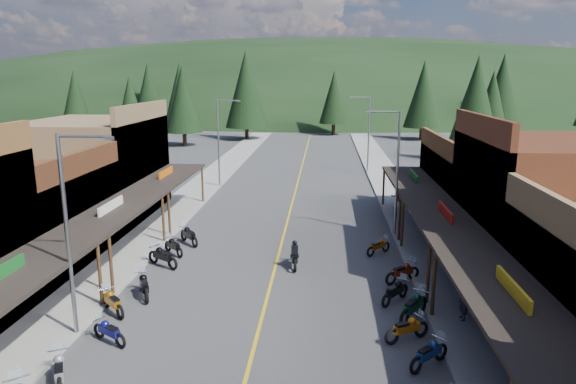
% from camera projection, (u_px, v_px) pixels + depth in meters
% --- Properties ---
extents(ground, '(220.00, 220.00, 0.00)m').
position_uv_depth(ground, '(271.00, 282.00, 25.60)').
color(ground, '#38383A').
rests_on(ground, ground).
extents(centerline, '(0.15, 90.00, 0.01)m').
position_uv_depth(centerline, '(295.00, 193.00, 45.06)').
color(centerline, gold).
rests_on(centerline, ground).
extents(sidewalk_west, '(3.40, 94.00, 0.15)m').
position_uv_depth(sidewalk_west, '(197.00, 190.00, 45.65)').
color(sidewalk_west, gray).
rests_on(sidewalk_west, ground).
extents(sidewalk_east, '(3.40, 94.00, 0.15)m').
position_uv_depth(sidewalk_east, '(395.00, 194.00, 44.43)').
color(sidewalk_east, gray).
rests_on(sidewalk_east, ground).
extents(shop_west_2, '(10.90, 9.00, 6.20)m').
position_uv_depth(shop_west_2, '(21.00, 218.00, 27.66)').
color(shop_west_2, '#3F2111').
rests_on(shop_west_2, ground).
extents(shop_west_3, '(10.90, 10.20, 8.20)m').
position_uv_depth(shop_west_3, '(96.00, 169.00, 36.78)').
color(shop_west_3, brown).
rests_on(shop_west_3, ground).
extents(shop_east_2, '(10.90, 9.00, 8.20)m').
position_uv_depth(shop_east_2, '(550.00, 210.00, 25.51)').
color(shop_east_2, '#562B19').
rests_on(shop_east_2, ground).
extents(shop_east_3, '(10.90, 10.20, 6.20)m').
position_uv_depth(shop_east_3, '(488.00, 188.00, 35.07)').
color(shop_east_3, '#4C2D16').
rests_on(shop_east_3, ground).
extents(streetlight_0, '(2.16, 0.18, 8.00)m').
position_uv_depth(streetlight_0, '(70.00, 228.00, 19.27)').
color(streetlight_0, gray).
rests_on(streetlight_0, ground).
extents(streetlight_1, '(2.16, 0.18, 8.00)m').
position_uv_depth(streetlight_1, '(220.00, 139.00, 46.50)').
color(streetlight_1, gray).
rests_on(streetlight_1, ground).
extents(streetlight_2, '(2.16, 0.18, 8.00)m').
position_uv_depth(streetlight_2, '(395.00, 168.00, 31.91)').
color(streetlight_2, gray).
rests_on(streetlight_2, ground).
extents(streetlight_3, '(2.16, 0.18, 8.00)m').
position_uv_depth(streetlight_3, '(367.00, 131.00, 53.31)').
color(streetlight_3, gray).
rests_on(streetlight_3, ground).
extents(ridge_hill, '(310.00, 140.00, 60.00)m').
position_uv_depth(ridge_hill, '(317.00, 110.00, 156.92)').
color(ridge_hill, black).
rests_on(ridge_hill, ground).
extents(pine_0, '(5.04, 5.04, 11.00)m').
position_uv_depth(pine_0, '(75.00, 97.00, 87.28)').
color(pine_0, black).
rests_on(pine_0, ground).
extents(pine_1, '(5.88, 5.88, 12.50)m').
position_uv_depth(pine_1, '(180.00, 92.00, 93.78)').
color(pine_1, black).
rests_on(pine_1, ground).
extents(pine_2, '(6.72, 6.72, 14.00)m').
position_uv_depth(pine_2, '(246.00, 89.00, 80.96)').
color(pine_2, black).
rests_on(pine_2, ground).
extents(pine_3, '(5.04, 5.04, 11.00)m').
position_uv_depth(pine_3, '(334.00, 97.00, 88.09)').
color(pine_3, black).
rests_on(pine_3, ground).
extents(pine_4, '(5.88, 5.88, 12.50)m').
position_uv_depth(pine_4, '(423.00, 94.00, 81.11)').
color(pine_4, black).
rests_on(pine_4, ground).
extents(pine_5, '(6.72, 6.72, 14.00)m').
position_uv_depth(pine_5, '(502.00, 88.00, 91.49)').
color(pine_5, black).
rests_on(pine_5, ground).
extents(pine_7, '(5.88, 5.88, 12.50)m').
position_uv_depth(pine_7, '(149.00, 91.00, 100.17)').
color(pine_7, black).
rests_on(pine_7, ground).
extents(pine_8, '(4.48, 4.48, 10.00)m').
position_uv_depth(pine_8, '(131.00, 109.00, 64.73)').
color(pine_8, black).
rests_on(pine_8, ground).
extents(pine_9, '(4.93, 4.93, 10.80)m').
position_uv_depth(pine_9, '(491.00, 105.00, 66.28)').
color(pine_9, black).
rests_on(pine_9, ground).
extents(pine_10, '(5.38, 5.38, 11.60)m').
position_uv_depth(pine_10, '(183.00, 99.00, 74.00)').
color(pine_10, black).
rests_on(pine_10, ground).
extents(pine_11, '(5.82, 5.82, 12.40)m').
position_uv_depth(pine_11, '(476.00, 101.00, 59.58)').
color(pine_11, black).
rests_on(pine_11, ground).
extents(bike_west_4, '(1.56, 2.15, 1.18)m').
position_uv_depth(bike_west_4, '(59.00, 369.00, 16.90)').
color(bike_west_4, gray).
rests_on(bike_west_4, ground).
extents(bike_west_5, '(1.91, 1.50, 1.06)m').
position_uv_depth(bike_west_5, '(109.00, 330.00, 19.59)').
color(bike_west_5, navy).
rests_on(bike_west_5, ground).
extents(bike_west_6, '(1.96, 1.94, 1.18)m').
position_uv_depth(bike_west_6, '(112.00, 301.00, 22.01)').
color(bike_west_6, '#A25C0B').
rests_on(bike_west_6, ground).
extents(bike_west_7, '(1.59, 2.24, 1.23)m').
position_uv_depth(bike_west_7, '(144.00, 285.00, 23.69)').
color(bike_west_7, black).
rests_on(bike_west_7, ground).
extents(bike_west_8, '(2.27, 1.83, 1.27)m').
position_uv_depth(bike_west_8, '(163.00, 256.00, 27.45)').
color(bike_west_8, black).
rests_on(bike_west_8, ground).
extents(bike_west_9, '(1.82, 1.84, 1.11)m').
position_uv_depth(bike_west_9, '(173.00, 245.00, 29.34)').
color(bike_west_9, black).
rests_on(bike_west_9, ground).
extents(bike_west_10, '(1.95, 2.15, 1.25)m').
position_uv_depth(bike_west_10, '(189.00, 234.00, 31.17)').
color(bike_west_10, black).
rests_on(bike_west_10, ground).
extents(bike_east_4, '(1.90, 1.81, 1.13)m').
position_uv_depth(bike_east_4, '(429.00, 352.00, 17.97)').
color(bike_east_4, navy).
rests_on(bike_east_4, ground).
extents(bike_east_5, '(2.04, 1.54, 1.13)m').
position_uv_depth(bike_east_5, '(407.00, 327.00, 19.75)').
color(bike_east_5, '#CB650E').
rests_on(bike_east_5, ground).
extents(bike_east_6, '(1.95, 2.33, 1.32)m').
position_uv_depth(bike_east_6, '(414.00, 305.00, 21.46)').
color(bike_east_6, '#0B3723').
rests_on(bike_east_6, ground).
extents(bike_east_7, '(1.81, 2.01, 1.16)m').
position_uv_depth(bike_east_7, '(395.00, 290.00, 23.12)').
color(bike_east_7, black).
rests_on(bike_east_7, ground).
extents(bike_east_8, '(2.10, 1.71, 1.18)m').
position_uv_depth(bike_east_8, '(403.00, 271.00, 25.37)').
color(bike_east_8, maroon).
rests_on(bike_east_8, ground).
extents(bike_east_9, '(1.77, 1.73, 1.06)m').
position_uv_depth(bike_east_9, '(378.00, 245.00, 29.41)').
color(bike_east_9, '#9A440B').
rests_on(bike_east_9, ground).
extents(rider_on_bike, '(0.86, 2.12, 1.58)m').
position_uv_depth(rider_on_bike, '(295.00, 256.00, 27.41)').
color(rider_on_bike, black).
rests_on(rider_on_bike, ground).
extents(pedestrian_east_a, '(0.46, 0.63, 1.59)m').
position_uv_depth(pedestrian_east_a, '(464.00, 302.00, 21.12)').
color(pedestrian_east_a, '#261F2F').
rests_on(pedestrian_east_a, sidewalk_east).
extents(pedestrian_east_b, '(0.91, 0.54, 1.84)m').
position_uv_depth(pedestrian_east_b, '(397.00, 197.00, 38.98)').
color(pedestrian_east_b, brown).
rests_on(pedestrian_east_b, sidewalk_east).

